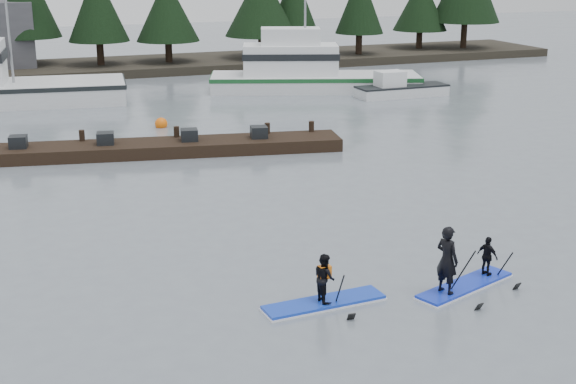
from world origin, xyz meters
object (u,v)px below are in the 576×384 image
object	(u,v)px
fishing_boat_medium	(309,82)
floating_dock	(154,148)
paddleboard_solo	(324,288)
paddleboard_duo	(460,266)

from	to	relation	value
fishing_boat_medium	floating_dock	size ratio (longest dim) A/B	0.83
fishing_boat_medium	paddleboard_solo	distance (m)	31.48
paddleboard_solo	paddleboard_duo	distance (m)	3.59
fishing_boat_medium	paddleboard_solo	world-z (taller)	fishing_boat_medium
fishing_boat_medium	floating_dock	bearing A→B (deg)	-114.81
fishing_boat_medium	paddleboard_duo	world-z (taller)	fishing_boat_medium
paddleboard_solo	paddleboard_duo	size ratio (longest dim) A/B	0.99
floating_dock	paddleboard_duo	world-z (taller)	paddleboard_duo
floating_dock	paddleboard_solo	bearing A→B (deg)	-77.23
fishing_boat_medium	floating_dock	world-z (taller)	fishing_boat_medium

